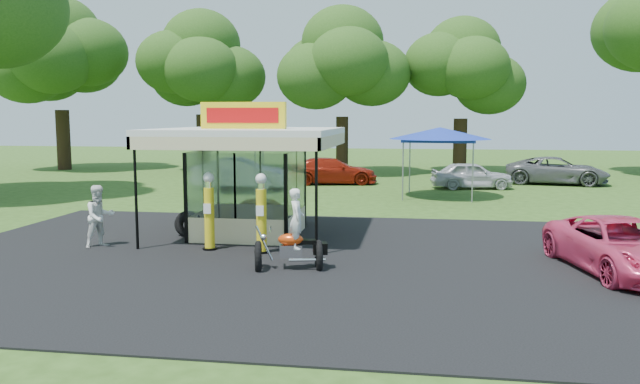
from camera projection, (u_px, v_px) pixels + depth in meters
The scene contains 20 objects.
ground at pixel (276, 279), 14.46m from camera, with size 120.00×120.00×0.00m, color #2C4916.
asphalt_apron at pixel (293, 259), 16.42m from camera, with size 20.00×14.00×0.04m, color black.
gas_station_kiosk at pixel (249, 180), 19.45m from camera, with size 5.40×5.40×4.18m.
gas_pump_left at pixel (209, 213), 17.36m from camera, with size 0.41×0.41×2.22m.
gas_pump_right at pixel (261, 216), 16.95m from camera, with size 0.41×0.41×2.22m.
motorcycle at pixel (294, 238), 15.17m from camera, with size 1.85×1.17×2.10m.
spare_tires at pixel (189, 224), 19.40m from camera, with size 1.01×0.64×0.85m.
kiosk_car at pixel (266, 211), 21.77m from camera, with size 1.13×2.82×0.96m, color yellow.
pink_sedan at pixel (622, 246), 14.88m from camera, with size 2.20×4.77×1.33m, color #E63E6F.
spectator_west at pixel (100, 217), 17.82m from camera, with size 0.88×0.68×1.81m, color white.
bg_car_a at pixel (240, 173), 32.42m from camera, with size 1.71×4.89×1.61m, color white.
bg_car_b at pixel (331, 171), 34.74m from camera, with size 2.06×5.05×1.47m, color maroon.
bg_car_c at pixel (472, 175), 32.50m from camera, with size 1.67×4.16×1.42m, color silver.
bg_car_d at pixel (557, 171), 34.67m from camera, with size 2.53×5.48×1.52m, color #5E5E60.
tent_west at pixel (230, 135), 31.14m from camera, with size 4.48×4.48×3.13m.
tent_east at pixel (440, 134), 28.76m from camera, with size 4.66×4.66×3.26m.
oak_far_a at pixel (60, 62), 43.54m from camera, with size 9.96×9.96×11.80m.
oak_far_b at pixel (202, 71), 42.89m from camera, with size 9.06×9.06×10.80m.
oak_far_c at pixel (342, 70), 40.33m from camera, with size 9.00×9.00×10.60m.
oak_far_d at pixel (462, 76), 41.21m from camera, with size 8.45×8.45×10.06m.
Camera 1 is at (3.16, -13.79, 3.74)m, focal length 35.00 mm.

